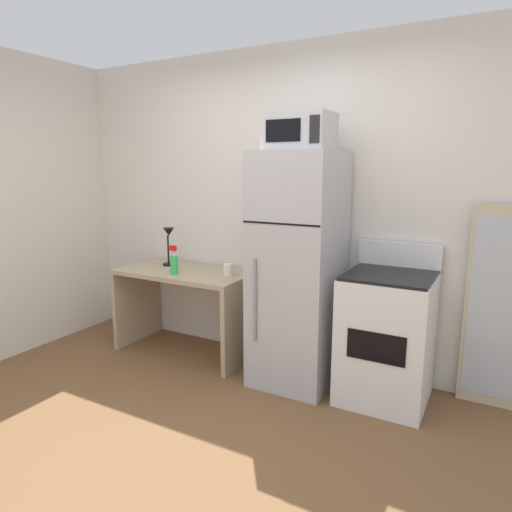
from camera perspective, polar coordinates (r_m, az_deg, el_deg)
name	(u,v)px	position (r m, az deg, el deg)	size (l,w,h in m)	color
ground_plane	(167,463)	(2.83, -11.20, -24.36)	(12.00, 12.00, 0.00)	brown
wall_back_white	(294,209)	(3.77, 4.90, 6.01)	(5.00, 0.10, 2.60)	silver
desk	(186,295)	(4.05, -8.91, -4.89)	(1.20, 0.61, 0.75)	tan
desk_lamp	(169,240)	(4.16, -11.04, 2.02)	(0.14, 0.12, 0.35)	black
spray_bottle	(174,263)	(3.84, -10.38, -0.87)	(0.06, 0.06, 0.25)	green
coffee_mug	(228,269)	(3.77, -3.54, -1.72)	(0.08, 0.08, 0.10)	white
refrigerator	(298,270)	(3.40, 5.39, -1.79)	(0.59, 0.67, 1.75)	#B7B7BC
microwave	(300,132)	(3.30, 5.57, 15.42)	(0.46, 0.35, 0.26)	#B7B7BC
oven_range	(387,336)	(3.34, 16.26, -9.77)	(0.59, 0.61, 1.10)	white
leaning_mirror	(500,309)	(3.45, 28.58, -5.97)	(0.44, 0.03, 1.40)	#C6B793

